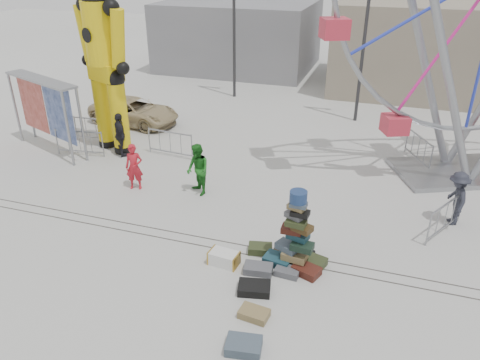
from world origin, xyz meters
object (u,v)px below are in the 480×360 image
(barricade_wheel_back, at_px, (418,149))
(pedestrian_red, at_px, (134,167))
(barricade_dummy_b, at_px, (80,143))
(barricade_wheel_front, at_px, (446,217))
(pedestrian_grey, at_px, (456,198))
(suitcase_tower, at_px, (296,245))
(pedestrian_black, at_px, (120,135))
(lamp_post_right, at_px, (368,26))
(crash_test_dummy, at_px, (104,58))
(banner_scaffold, at_px, (43,97))
(parked_suv, at_px, (134,111))
(pedestrian_green, at_px, (198,170))
(steamer_trunk, at_px, (224,258))
(lamp_post_left, at_px, (236,14))
(barricade_dummy_c, at_px, (170,144))
(barricade_dummy_a, at_px, (96,130))

(barricade_wheel_back, distance_m, pedestrian_red, 11.02)
(barricade_dummy_b, relative_size, barricade_wheel_front, 1.00)
(pedestrian_grey, bearing_deg, barricade_wheel_front, -32.91)
(suitcase_tower, distance_m, pedestrian_black, 9.71)
(barricade_dummy_b, height_order, barricade_wheel_back, same)
(barricade_wheel_front, xyz_separation_m, pedestrian_red, (-10.23, -0.32, 0.28))
(pedestrian_grey, bearing_deg, pedestrian_red, -95.20)
(lamp_post_right, xyz_separation_m, crash_test_dummy, (-9.41, -6.89, -0.67))
(banner_scaffold, xyz_separation_m, parked_suv, (1.62, 4.04, -1.69))
(lamp_post_right, relative_size, pedestrian_green, 4.40)
(lamp_post_right, bearing_deg, steamer_trunk, -99.91)
(lamp_post_left, relative_size, banner_scaffold, 1.91)
(suitcase_tower, distance_m, crash_test_dummy, 11.03)
(barricade_dummy_b, xyz_separation_m, barricade_wheel_back, (13.14, 3.66, 0.00))
(suitcase_tower, xyz_separation_m, steamer_trunk, (-1.84, -0.54, -0.46))
(barricade_wheel_back, xyz_separation_m, parked_suv, (-12.97, 0.46, 0.06))
(lamp_post_right, height_order, barricade_wheel_front, lamp_post_right)
(crash_test_dummy, height_order, barricade_wheel_back, crash_test_dummy)
(pedestrian_black, distance_m, parked_suv, 3.93)
(lamp_post_left, xyz_separation_m, crash_test_dummy, (-2.41, -8.89, -0.67))
(barricade_wheel_front, bearing_deg, steamer_trunk, 151.13)
(steamer_trunk, xyz_separation_m, pedestrian_black, (-6.47, 5.57, 0.72))
(steamer_trunk, xyz_separation_m, pedestrian_red, (-4.50, 3.19, 0.65))
(pedestrian_grey, bearing_deg, barricade_dummy_b, -104.22)
(pedestrian_red, bearing_deg, pedestrian_grey, -12.15)
(barricade_wheel_back, bearing_deg, pedestrian_red, -86.19)
(lamp_post_right, relative_size, barricade_dummy_c, 4.00)
(pedestrian_black, bearing_deg, pedestrian_grey, -141.59)
(pedestrian_black, bearing_deg, steamer_trunk, -176.10)
(banner_scaffold, distance_m, pedestrian_green, 7.64)
(barricade_wheel_back, bearing_deg, barricade_dummy_a, -107.28)
(steamer_trunk, relative_size, parked_suv, 0.18)
(steamer_trunk, height_order, pedestrian_green, pedestrian_green)
(pedestrian_green, relative_size, pedestrian_grey, 1.05)
(crash_test_dummy, distance_m, pedestrian_black, 3.03)
(lamp_post_left, height_order, crash_test_dummy, lamp_post_left)
(lamp_post_right, distance_m, barricade_wheel_back, 6.42)
(pedestrian_grey, bearing_deg, lamp_post_left, -145.81)
(barricade_dummy_a, height_order, pedestrian_black, pedestrian_black)
(lamp_post_right, bearing_deg, parked_suv, -159.59)
(steamer_trunk, bearing_deg, barricade_dummy_c, 132.60)
(parked_suv, bearing_deg, pedestrian_black, -151.33)
(pedestrian_grey, bearing_deg, barricade_dummy_c, -111.10)
(pedestrian_black, bearing_deg, pedestrian_green, -160.97)
(lamp_post_right, bearing_deg, crash_test_dummy, -143.80)
(suitcase_tower, relative_size, barricade_wheel_front, 1.15)
(pedestrian_red, bearing_deg, pedestrian_black, 112.12)
(banner_scaffold, xyz_separation_m, barricade_wheel_back, (14.59, 3.58, -1.75))
(banner_scaffold, xyz_separation_m, barricade_wheel_front, (15.30, -1.65, -1.75))
(steamer_trunk, relative_size, barricade_wheel_front, 0.40)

